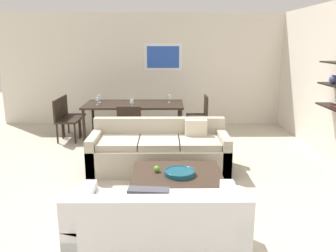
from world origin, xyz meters
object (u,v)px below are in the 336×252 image
(coffee_table, at_px, (177,187))
(wine_glass_left_near, at_px, (97,99))
(dining_table, at_px, (134,106))
(wine_glass_foot, at_px, (132,101))
(apple_on_coffee_table, at_px, (157,169))
(dining_chair_left_far, at_px, (69,113))
(sofa_beige, at_px, (160,151))
(loveseat_white, at_px, (158,230))
(dining_chair_right_far, at_px, (201,113))
(decorative_bowl, at_px, (180,172))
(dining_chair_left_near, at_px, (63,117))
(wine_glass_right_far, at_px, (169,97))
(wine_glass_left_far, at_px, (100,97))
(dining_chair_foot, at_px, (130,125))

(coffee_table, bearing_deg, wine_glass_left_near, 118.33)
(dining_table, relative_size, wine_glass_foot, 12.17)
(wine_glass_foot, bearing_deg, apple_on_coffee_table, -77.58)
(coffee_table, height_order, dining_chair_left_far, dining_chair_left_far)
(sofa_beige, bearing_deg, loveseat_white, -89.54)
(dining_table, distance_m, dining_chair_right_far, 1.47)
(sofa_beige, relative_size, apple_on_coffee_table, 26.82)
(decorative_bowl, xyz_separation_m, dining_chair_left_near, (-2.29, 2.84, 0.09))
(wine_glass_right_far, bearing_deg, apple_on_coffee_table, -93.55)
(sofa_beige, height_order, wine_glass_left_far, wine_glass_left_far)
(dining_chair_left_far, xyz_separation_m, wine_glass_foot, (1.44, -0.68, 0.37))
(dining_chair_right_far, height_order, wine_glass_left_far, wine_glass_left_far)
(dining_chair_left_far, distance_m, wine_glass_foot, 1.63)
(decorative_bowl, relative_size, wine_glass_left_near, 2.46)
(apple_on_coffee_table, bearing_deg, wine_glass_left_near, 114.61)
(coffee_table, xyz_separation_m, wine_glass_right_far, (-0.07, 3.14, 0.68))
(loveseat_white, xyz_separation_m, wine_glass_left_far, (-1.34, 4.34, 0.57))
(decorative_bowl, distance_m, apple_on_coffee_table, 0.31)
(dining_chair_left_far, bearing_deg, decorative_bowl, -55.22)
(dining_chair_right_far, relative_size, dining_chair_left_far, 1.00)
(dining_table, distance_m, dining_chair_foot, 0.93)
(sofa_beige, height_order, wine_glass_right_far, wine_glass_right_far)
(wine_glass_left_far, distance_m, wine_glass_left_near, 0.25)
(wine_glass_left_far, relative_size, wine_glass_foot, 0.96)
(sofa_beige, height_order, loveseat_white, same)
(dining_chair_foot, height_order, wine_glass_left_far, wine_glass_left_far)
(coffee_table, height_order, apple_on_coffee_table, apple_on_coffee_table)
(decorative_bowl, height_order, dining_chair_right_far, dining_chair_right_far)
(sofa_beige, xyz_separation_m, decorative_bowl, (0.27, -1.22, 0.12))
(wine_glass_right_far, height_order, wine_glass_left_near, wine_glass_right_far)
(dining_chair_left_far, bearing_deg, wine_glass_left_near, -26.92)
(coffee_table, height_order, dining_chair_foot, dining_chair_foot)
(coffee_table, bearing_deg, wine_glass_foot, 107.57)
(dining_chair_foot, xyz_separation_m, dining_chair_right_far, (1.44, 1.14, 0.00))
(dining_chair_left_far, bearing_deg, loveseat_white, -65.43)
(sofa_beige, distance_m, dining_chair_left_near, 2.59)
(dining_chair_foot, bearing_deg, dining_chair_right_far, 38.38)
(dining_chair_foot, xyz_separation_m, dining_chair_left_near, (-1.44, 0.69, 0.00))
(loveseat_white, xyz_separation_m, dining_chair_left_far, (-2.03, 4.45, 0.21))
(sofa_beige, relative_size, coffee_table, 1.91)
(dining_table, bearing_deg, wine_glass_left_near, -170.44)
(dining_chair_left_near, bearing_deg, loveseat_white, -63.00)
(loveseat_white, xyz_separation_m, wine_glass_right_far, (0.15, 4.34, 0.57))
(dining_chair_left_near, bearing_deg, wine_glass_left_far, 26.92)
(dining_table, relative_size, wine_glass_left_far, 12.73)
(coffee_table, distance_m, wine_glass_foot, 2.78)
(dining_chair_foot, relative_size, wine_glass_right_far, 5.13)
(apple_on_coffee_table, xyz_separation_m, wine_glass_left_far, (-1.30, 3.09, 0.44))
(loveseat_white, height_order, apple_on_coffee_table, loveseat_white)
(decorative_bowl, distance_m, wine_glass_foot, 2.79)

